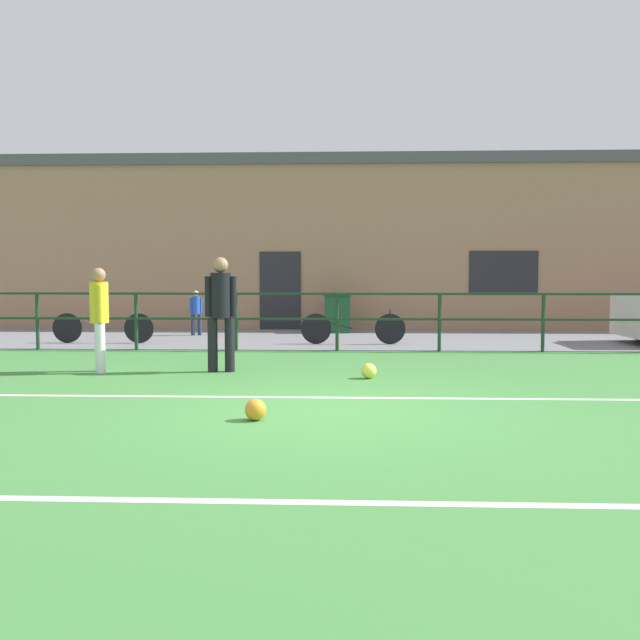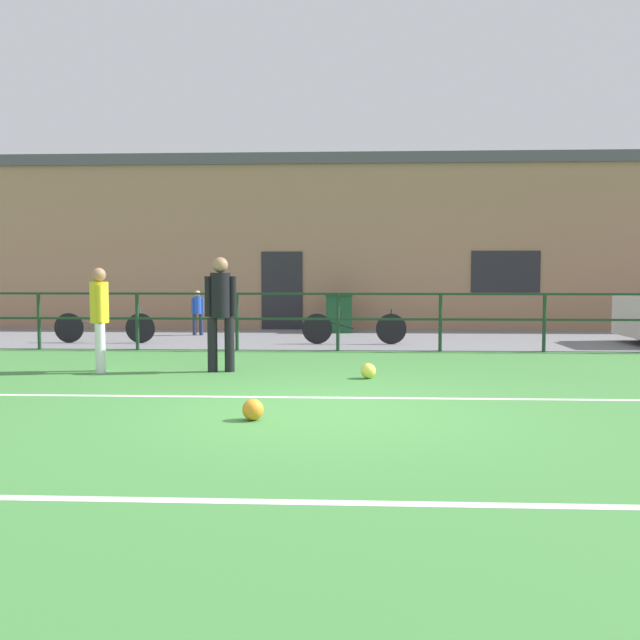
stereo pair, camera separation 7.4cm
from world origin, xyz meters
TOP-DOWN VIEW (x-y plane):
  - ground at (0.00, 0.00)m, footprint 60.00×44.00m
  - field_line_touchline at (0.00, 0.82)m, footprint 36.00×0.11m
  - field_line_hash at (0.00, -3.15)m, footprint 36.00×0.11m
  - pavement_strip at (0.00, 8.50)m, footprint 48.00×5.00m
  - perimeter_fence at (0.00, 6.00)m, footprint 36.07×0.07m
  - clubhouse_facade at (0.00, 12.20)m, footprint 28.00×2.56m
  - player_goalkeeper at (-1.76, 3.03)m, footprint 0.49×0.31m
  - player_striker at (-3.63, 2.92)m, footprint 0.28×0.42m
  - soccer_ball_match at (0.52, 2.42)m, footprint 0.23×0.23m
  - soccer_ball_spare at (-0.74, -0.54)m, footprint 0.23×0.23m
  - spectator_child at (-3.48, 9.13)m, footprint 0.29×0.19m
  - bicycle_parked_0 at (-5.10, 7.20)m, footprint 2.22×0.04m
  - bicycle_parked_1 at (0.31, 7.20)m, footprint 2.23×0.04m
  - trash_bin_0 at (-0.06, 10.11)m, footprint 0.68×0.58m

SIDE VIEW (x-z plane):
  - ground at x=0.00m, z-range -0.04..0.00m
  - field_line_touchline at x=0.00m, z-range 0.00..0.00m
  - field_line_hash at x=0.00m, z-range 0.00..0.00m
  - pavement_strip at x=0.00m, z-range 0.00..0.02m
  - soccer_ball_match at x=0.52m, z-range 0.00..0.23m
  - soccer_ball_spare at x=-0.74m, z-range 0.00..0.23m
  - bicycle_parked_0 at x=-5.10m, z-range -0.01..0.73m
  - bicycle_parked_1 at x=0.31m, z-range -0.01..0.73m
  - trash_bin_0 at x=-0.06m, z-range 0.02..1.03m
  - spectator_child at x=-3.48m, z-range 0.09..1.18m
  - perimeter_fence at x=0.00m, z-range 0.17..1.32m
  - player_striker at x=-3.63m, z-range 0.11..1.73m
  - player_goalkeeper at x=-1.76m, z-range 0.12..1.90m
  - clubhouse_facade at x=0.00m, z-range 0.01..4.72m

